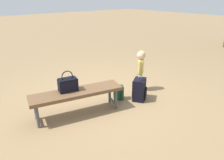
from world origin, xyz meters
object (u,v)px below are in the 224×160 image
(backpack_small, at_px, (119,92))
(child_standing, at_px, (141,64))
(backpack_large, at_px, (140,88))
(park_bench, at_px, (77,94))
(handbag, at_px, (68,84))

(backpack_small, bearing_deg, child_standing, 1.98)
(child_standing, bearing_deg, backpack_large, -137.70)
(park_bench, distance_m, backpack_large, 1.30)
(child_standing, distance_m, backpack_small, 0.78)
(park_bench, bearing_deg, child_standing, -0.67)
(child_standing, relative_size, backpack_small, 2.71)
(child_standing, xyz_separation_m, backpack_large, (-0.34, -0.31, -0.35))
(handbag, xyz_separation_m, child_standing, (1.69, -0.12, 0.03))
(handbag, bearing_deg, backpack_small, -7.87)
(handbag, distance_m, child_standing, 1.69)
(handbag, relative_size, child_standing, 0.41)
(park_bench, xyz_separation_m, child_standing, (1.59, -0.02, 0.21))
(park_bench, bearing_deg, backpack_small, -2.51)
(park_bench, height_order, handbag, handbag)
(child_standing, bearing_deg, backpack_small, -178.02)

